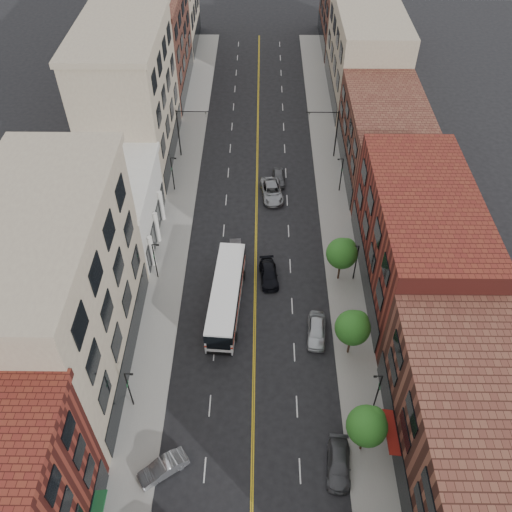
{
  "coord_description": "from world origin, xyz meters",
  "views": [
    {
      "loc": [
        0.52,
        -17.52,
        44.82
      ],
      "look_at": [
        0.09,
        22.55,
        5.0
      ],
      "focal_mm": 38.0,
      "sensor_mm": 36.0,
      "label": 1
    }
  ],
  "objects_px": {
    "car_lane_behind": "(236,249)",
    "city_bus": "(226,295)",
    "car_lane_a": "(269,274)",
    "car_lane_b": "(272,191)",
    "car_lane_c": "(279,178)",
    "car_angle_b": "(163,468)",
    "car_parked_mid": "(339,464)",
    "car_parked_far": "(317,331)"
  },
  "relations": [
    {
      "from": "car_parked_mid",
      "to": "car_lane_c",
      "type": "bearing_deg",
      "value": 101.21
    },
    {
      "from": "car_parked_mid",
      "to": "car_lane_a",
      "type": "relative_size",
      "value": 1.01
    },
    {
      "from": "car_lane_a",
      "to": "car_lane_c",
      "type": "bearing_deg",
      "value": 79.07
    },
    {
      "from": "city_bus",
      "to": "car_lane_c",
      "type": "relative_size",
      "value": 3.17
    },
    {
      "from": "car_lane_c",
      "to": "car_lane_b",
      "type": "bearing_deg",
      "value": -108.25
    },
    {
      "from": "car_parked_far",
      "to": "car_lane_c",
      "type": "distance_m",
      "value": 26.11
    },
    {
      "from": "car_lane_b",
      "to": "car_lane_c",
      "type": "relative_size",
      "value": 1.41
    },
    {
      "from": "city_bus",
      "to": "car_lane_c",
      "type": "distance_m",
      "value": 22.97
    },
    {
      "from": "car_angle_b",
      "to": "car_parked_far",
      "type": "distance_m",
      "value": 19.79
    },
    {
      "from": "city_bus",
      "to": "car_parked_far",
      "type": "xyz_separation_m",
      "value": [
        9.32,
        -3.74,
        -1.12
      ]
    },
    {
      "from": "car_angle_b",
      "to": "car_lane_c",
      "type": "relative_size",
      "value": 1.04
    },
    {
      "from": "car_lane_c",
      "to": "car_parked_far",
      "type": "bearing_deg",
      "value": -84.05
    },
    {
      "from": "car_parked_far",
      "to": "car_lane_b",
      "type": "bearing_deg",
      "value": 105.7
    },
    {
      "from": "car_parked_mid",
      "to": "car_lane_c",
      "type": "relative_size",
      "value": 1.16
    },
    {
      "from": "car_parked_mid",
      "to": "car_lane_behind",
      "type": "xyz_separation_m",
      "value": [
        -9.59,
        25.69,
        -0.05
      ]
    },
    {
      "from": "car_lane_a",
      "to": "car_parked_far",
      "type": "bearing_deg",
      "value": -65.02
    },
    {
      "from": "city_bus",
      "to": "car_parked_mid",
      "type": "bearing_deg",
      "value": -55.74
    },
    {
      "from": "car_lane_c",
      "to": "car_angle_b",
      "type": "bearing_deg",
      "value": -105.9
    },
    {
      "from": "city_bus",
      "to": "car_parked_mid",
      "type": "distance_m",
      "value": 20.34
    },
    {
      "from": "car_lane_a",
      "to": "car_lane_b",
      "type": "xyz_separation_m",
      "value": [
        0.49,
        14.86,
        0.12
      ]
    },
    {
      "from": "car_parked_mid",
      "to": "car_lane_behind",
      "type": "relative_size",
      "value": 1.23
    },
    {
      "from": "car_lane_behind",
      "to": "city_bus",
      "type": "bearing_deg",
      "value": 82.0
    },
    {
      "from": "car_angle_b",
      "to": "car_parked_far",
      "type": "relative_size",
      "value": 0.9
    },
    {
      "from": "city_bus",
      "to": "car_parked_far",
      "type": "bearing_deg",
      "value": -17.85
    },
    {
      "from": "city_bus",
      "to": "car_parked_far",
      "type": "relative_size",
      "value": 2.75
    },
    {
      "from": "car_lane_behind",
      "to": "car_lane_b",
      "type": "distance_m",
      "value": 11.7
    },
    {
      "from": "car_angle_b",
      "to": "car_parked_mid",
      "type": "bearing_deg",
      "value": 57.47
    },
    {
      "from": "car_lane_b",
      "to": "car_parked_mid",
      "type": "bearing_deg",
      "value": -89.45
    },
    {
      "from": "city_bus",
      "to": "car_lane_b",
      "type": "distance_m",
      "value": 19.69
    },
    {
      "from": "car_angle_b",
      "to": "car_parked_mid",
      "type": "relative_size",
      "value": 0.89
    },
    {
      "from": "car_lane_a",
      "to": "car_lane_c",
      "type": "height_order",
      "value": "car_lane_c"
    },
    {
      "from": "city_bus",
      "to": "car_angle_b",
      "type": "height_order",
      "value": "city_bus"
    },
    {
      "from": "car_parked_far",
      "to": "car_lane_behind",
      "type": "relative_size",
      "value": 1.22
    },
    {
      "from": "car_lane_c",
      "to": "car_parked_mid",
      "type": "bearing_deg",
      "value": -85.32
    },
    {
      "from": "car_angle_b",
      "to": "car_lane_a",
      "type": "height_order",
      "value": "car_angle_b"
    },
    {
      "from": "car_angle_b",
      "to": "car_lane_a",
      "type": "distance_m",
      "value": 23.89
    },
    {
      "from": "car_angle_b",
      "to": "car_lane_b",
      "type": "xyz_separation_m",
      "value": [
        9.39,
        37.03,
        0.1
      ]
    },
    {
      "from": "car_angle_b",
      "to": "car_lane_b",
      "type": "bearing_deg",
      "value": 131.38
    },
    {
      "from": "car_parked_mid",
      "to": "car_lane_c",
      "type": "height_order",
      "value": "car_lane_c"
    },
    {
      "from": "car_angle_b",
      "to": "car_parked_mid",
      "type": "height_order",
      "value": "car_angle_b"
    },
    {
      "from": "car_lane_b",
      "to": "city_bus",
      "type": "bearing_deg",
      "value": -112.31
    },
    {
      "from": "city_bus",
      "to": "car_lane_behind",
      "type": "relative_size",
      "value": 3.36
    }
  ]
}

